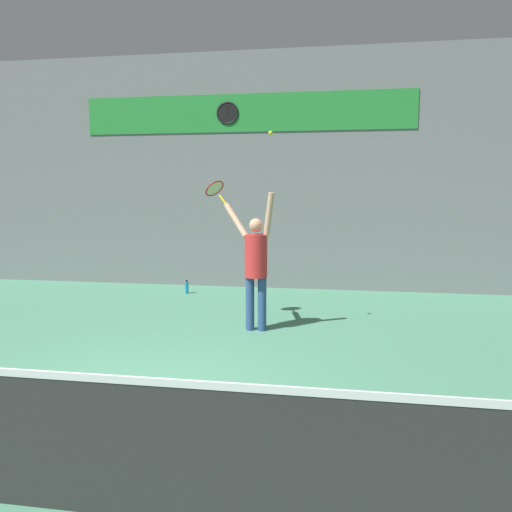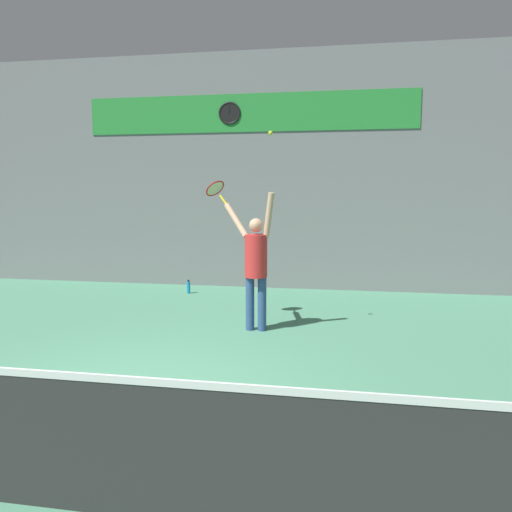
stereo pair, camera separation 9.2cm
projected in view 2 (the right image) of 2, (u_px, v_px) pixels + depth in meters
ground_plane at (126, 406)px, 4.90m from camera, size 18.00×18.00×0.00m
back_wall at (248, 172)px, 10.70m from camera, size 18.00×0.10×5.00m
sponsor_banner at (247, 113)px, 10.48m from camera, size 7.03×0.02×0.79m
scoreboard_clock at (230, 113)px, 10.53m from camera, size 0.48×0.04×0.48m
court_net at (21, 435)px, 3.30m from camera, size 7.06×0.07×1.06m
tennis_player at (256, 261)px, 7.44m from camera, size 0.87×0.52×2.08m
tennis_racket at (216, 189)px, 7.84m from camera, size 0.43×0.41×0.39m
tennis_ball at (271, 133)px, 7.08m from camera, size 0.07×0.07×0.07m
water_bottle at (188, 287)px, 10.27m from camera, size 0.07×0.07×0.28m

